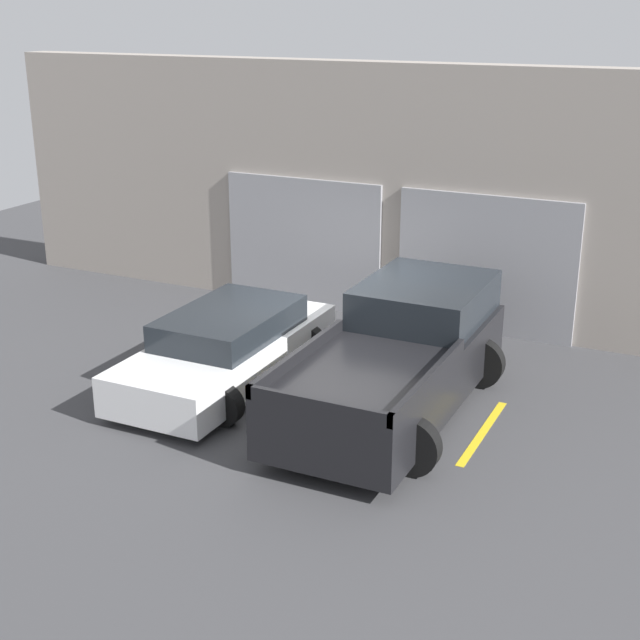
% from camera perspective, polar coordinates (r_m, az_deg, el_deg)
% --- Properties ---
extents(ground_plane, '(28.00, 28.00, 0.00)m').
position_cam_1_polar(ground_plane, '(14.63, 0.85, -3.47)').
color(ground_plane, '#3D3D3F').
extents(shophouse_building, '(17.52, 0.68, 4.76)m').
position_cam_1_polar(shophouse_building, '(16.85, 5.65, 7.91)').
color(shophouse_building, '#9E9389').
rests_on(shophouse_building, ground).
extents(pickup_truck, '(2.54, 5.01, 1.67)m').
position_cam_1_polar(pickup_truck, '(13.21, 5.06, -2.43)').
color(pickup_truck, black).
rests_on(pickup_truck, ground).
extents(sedan_white, '(2.13, 4.43, 1.18)m').
position_cam_1_polar(sedan_white, '(14.24, -5.92, -1.79)').
color(sedan_white, white).
rests_on(sedan_white, ground).
extents(parking_stripe_far_left, '(0.12, 2.20, 0.01)m').
position_cam_1_polar(parking_stripe_far_left, '(15.17, -10.43, -2.93)').
color(parking_stripe_far_left, gold).
rests_on(parking_stripe_far_left, ground).
extents(parking_stripe_left, '(0.12, 2.20, 0.01)m').
position_cam_1_polar(parking_stripe_left, '(13.80, -0.90, -4.92)').
color(parking_stripe_left, gold).
rests_on(parking_stripe_left, ground).
extents(parking_stripe_centre, '(0.12, 2.20, 0.01)m').
position_cam_1_polar(parking_stripe_centre, '(12.91, 10.37, -7.08)').
color(parking_stripe_centre, gold).
rests_on(parking_stripe_centre, ground).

